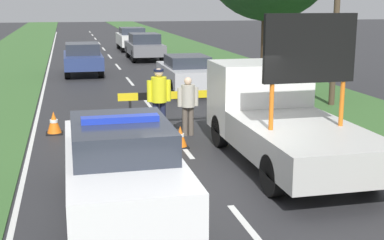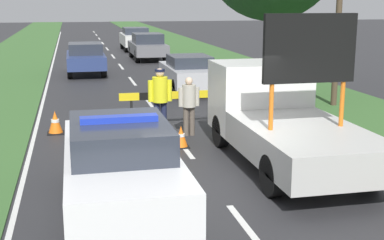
{
  "view_description": "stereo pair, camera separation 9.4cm",
  "coord_description": "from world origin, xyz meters",
  "views": [
    {
      "loc": [
        -2.66,
        -9.49,
        3.52
      ],
      "look_at": [
        -0.21,
        0.95,
        1.1
      ],
      "focal_mm": 50.0,
      "sensor_mm": 36.0,
      "label": 1
    },
    {
      "loc": [
        -2.57,
        -9.51,
        3.52
      ],
      "look_at": [
        -0.21,
        0.95,
        1.1
      ],
      "focal_mm": 50.0,
      "sensor_mm": 36.0,
      "label": 2
    }
  ],
  "objects": [
    {
      "name": "road_barrier",
      "position": [
        0.29,
        4.92,
        0.85
      ],
      "size": [
        3.31,
        0.08,
        1.02
      ],
      "rotation": [
        0.0,
        0.0,
        0.09
      ],
      "color": "black",
      "rests_on": "ground"
    },
    {
      "name": "police_officer",
      "position": [
        -0.34,
        4.2,
        1.06
      ],
      "size": [
        0.64,
        0.41,
        1.77
      ],
      "rotation": [
        0.0,
        0.0,
        3.19
      ],
      "color": "#191E38",
      "rests_on": "ground"
    },
    {
      "name": "traffic_cone_behind_barrier",
      "position": [
        2.2,
        4.64,
        0.25
      ],
      "size": [
        0.37,
        0.37,
        0.51
      ],
      "color": "black",
      "rests_on": "ground"
    },
    {
      "name": "queued_car_van_white",
      "position": [
        1.91,
        28.74,
        0.85
      ],
      "size": [
        1.86,
        4.54,
        1.61
      ],
      "rotation": [
        0.0,
        0.0,
        3.14
      ],
      "color": "silver",
      "rests_on": "ground"
    },
    {
      "name": "ground_plane",
      "position": [
        0.0,
        0.0,
        0.0
      ],
      "size": [
        160.0,
        160.0,
        0.0
      ],
      "primitive_type": "plane",
      "color": "#28282B"
    },
    {
      "name": "queued_car_hatch_blue",
      "position": [
        -1.92,
        16.66,
        0.79
      ],
      "size": [
        1.76,
        4.21,
        1.51
      ],
      "rotation": [
        0.0,
        0.0,
        3.14
      ],
      "color": "navy",
      "rests_on": "ground"
    },
    {
      "name": "grass_verge_right",
      "position": [
        6.0,
        20.0,
        0.01
      ],
      "size": [
        4.52,
        120.0,
        0.03
      ],
      "color": "#38602D",
      "rests_on": "ground"
    },
    {
      "name": "traffic_cone_near_police",
      "position": [
        -0.07,
        2.81,
        0.27
      ],
      "size": [
        0.39,
        0.39,
        0.54
      ],
      "color": "black",
      "rests_on": "ground"
    },
    {
      "name": "queued_car_sedan_silver",
      "position": [
        1.87,
        10.76,
        0.75
      ],
      "size": [
        1.72,
        4.01,
        1.42
      ],
      "rotation": [
        0.0,
        0.0,
        3.14
      ],
      "color": "#B2B2B7",
      "rests_on": "ground"
    },
    {
      "name": "grass_verge_left",
      "position": [
        -6.0,
        20.0,
        0.01
      ],
      "size": [
        4.52,
        120.0,
        0.03
      ],
      "color": "#38602D",
      "rests_on": "ground"
    },
    {
      "name": "pedestrian_civilian",
      "position": [
        0.38,
        3.93,
        0.91
      ],
      "size": [
        0.56,
        0.36,
        1.56
      ],
      "rotation": [
        0.0,
        0.0,
        -0.3
      ],
      "color": "brown",
      "rests_on": "ground"
    },
    {
      "name": "lane_markings",
      "position": [
        0.0,
        19.14,
        0.0
      ],
      "size": [
        7.37,
        67.7,
        0.01
      ],
      "color": "silver",
      "rests_on": "ground"
    },
    {
      "name": "police_car",
      "position": [
        -1.87,
        -0.89,
        0.84
      ],
      "size": [
        1.8,
        4.86,
        1.68
      ],
      "rotation": [
        0.0,
        0.0,
        0.06
      ],
      "color": "white",
      "rests_on": "ground"
    },
    {
      "name": "traffic_cone_near_truck",
      "position": [
        -3.08,
        4.92,
        0.3
      ],
      "size": [
        0.44,
        0.44,
        0.61
      ],
      "color": "black",
      "rests_on": "ground"
    },
    {
      "name": "queued_car_suv_grey",
      "position": [
        1.9,
        22.47,
        0.81
      ],
      "size": [
        1.88,
        4.69,
        1.57
      ],
      "rotation": [
        0.0,
        0.0,
        3.14
      ],
      "color": "slate",
      "rests_on": "ground"
    },
    {
      "name": "work_truck",
      "position": [
        1.87,
        1.33,
        1.0
      ],
      "size": [
        2.19,
        5.42,
        3.27
      ],
      "rotation": [
        0.0,
        0.0,
        3.09
      ],
      "color": "white",
      "rests_on": "ground"
    }
  ]
}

